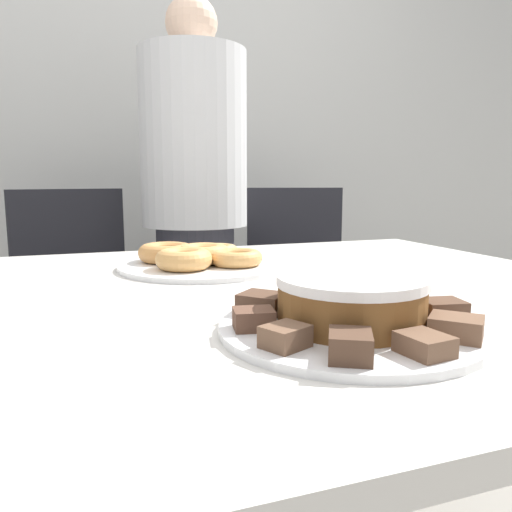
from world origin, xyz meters
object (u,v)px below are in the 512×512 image
at_px(plate_cake, 350,328).
at_px(plate_donuts, 202,265).
at_px(office_chair_right, 300,308).
at_px(office_chair_left, 84,328).
at_px(frosted_cake, 351,300).
at_px(person_standing, 195,213).

relative_size(plate_cake, plate_donuts, 0.91).
xyz_separation_m(office_chair_right, plate_donuts, (-0.57, -0.74, 0.33)).
bearing_deg(office_chair_left, plate_donuts, -85.57).
xyz_separation_m(plate_cake, frosted_cake, (0.00, -0.00, 0.04)).
height_order(office_chair_right, plate_cake, office_chair_right).
bearing_deg(office_chair_right, person_standing, -171.63).
bearing_deg(plate_donuts, person_standing, 78.27).
relative_size(office_chair_left, plate_cake, 2.82).
distance_m(plate_cake, plate_donuts, 0.51).
relative_size(office_chair_left, frosted_cake, 5.01).
distance_m(person_standing, office_chair_left, 0.56).
distance_m(office_chair_left, plate_cake, 1.32).
height_order(office_chair_left, plate_donuts, office_chair_left).
xyz_separation_m(person_standing, frosted_cake, (-0.10, -1.29, -0.02)).
xyz_separation_m(person_standing, office_chair_left, (-0.41, -0.04, -0.38)).
xyz_separation_m(office_chair_left, frosted_cake, (0.31, -1.25, 0.36)).
xyz_separation_m(plate_donuts, frosted_cake, (0.07, -0.51, 0.04)).
xyz_separation_m(person_standing, plate_cake, (-0.10, -1.29, -0.06)).
bearing_deg(office_chair_right, plate_donuts, -113.07).
height_order(office_chair_right, plate_donuts, office_chair_right).
height_order(office_chair_left, office_chair_right, same).
height_order(office_chair_right, frosted_cake, office_chair_right).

